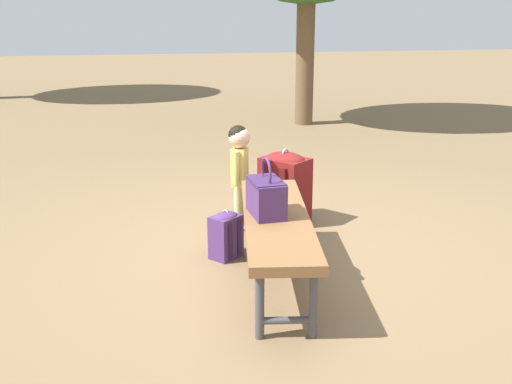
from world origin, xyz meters
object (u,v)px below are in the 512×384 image
handbag (266,195)px  backpack_small (226,234)px  park_bench (276,223)px  child_standing (239,161)px  backpack_large (285,185)px

handbag → backpack_small: 0.63m
backpack_small → park_bench: bearing=-150.6°
park_bench → child_standing: size_ratio=1.98×
child_standing → backpack_large: bearing=-75.6°
park_bench → handbag: bearing=77.1°
park_bench → handbag: (0.01, 0.06, 0.18)m
park_bench → handbag: 0.19m
backpack_large → handbag: bearing=160.5°
handbag → backpack_large: size_ratio=0.60×
handbag → backpack_small: size_ratio=1.05×
handbag → backpack_small: (0.44, 0.19, -0.40)m
backpack_small → backpack_large: bearing=-41.6°
backpack_large → backpack_small: 0.89m
park_bench → backpack_small: park_bench is taller
park_bench → backpack_large: backpack_large is taller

